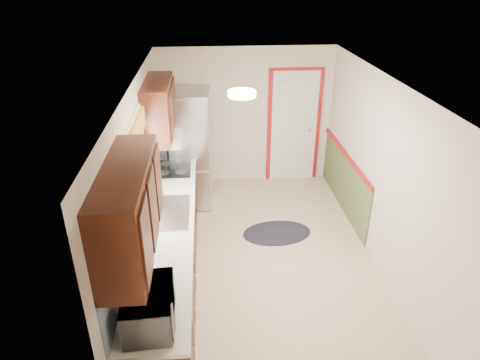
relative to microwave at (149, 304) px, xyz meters
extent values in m
cube|color=#C8AE8D|center=(1.20, 1.95, -1.14)|extent=(3.20, 5.20, 0.12)
cube|color=white|center=(1.20, 1.95, 1.26)|extent=(3.20, 5.20, 0.12)
cube|color=silver|center=(1.20, 4.45, 0.06)|extent=(3.20, 0.10, 2.40)
cube|color=silver|center=(1.20, -0.55, 0.06)|extent=(3.20, 0.10, 2.40)
cube|color=silver|center=(-0.30, 1.95, 0.06)|extent=(0.10, 5.20, 2.40)
cube|color=silver|center=(2.70, 1.95, 0.06)|extent=(0.10, 5.20, 2.40)
cube|color=#35150C|center=(0.00, 1.65, -0.69)|extent=(0.60, 4.00, 0.90)
cube|color=silver|center=(0.01, 1.65, -0.22)|extent=(0.63, 4.00, 0.04)
cube|color=#4E7ABF|center=(-0.29, 1.65, 0.08)|extent=(0.02, 4.00, 0.55)
cube|color=#35150C|center=(-0.12, 0.35, 0.69)|extent=(0.35, 1.40, 0.75)
cube|color=#35150C|center=(-0.12, 3.05, 0.69)|extent=(0.35, 1.20, 0.75)
cube|color=white|center=(-0.29, 1.75, 0.48)|extent=(0.02, 1.00, 0.90)
cube|color=#DF5C29|center=(-0.24, 1.75, 0.83)|extent=(0.05, 1.12, 0.24)
cube|color=#B7B7BC|center=(0.01, 1.75, -0.19)|extent=(0.52, 0.82, 0.02)
cube|color=white|center=(-0.07, 3.10, 0.24)|extent=(0.45, 0.60, 0.15)
cube|color=maroon|center=(2.05, 4.42, -0.14)|extent=(0.94, 0.05, 2.08)
cube|color=white|center=(2.05, 4.39, -0.14)|extent=(0.80, 0.04, 2.00)
cube|color=#495530|center=(2.69, 3.30, -0.69)|extent=(0.02, 2.30, 0.90)
cube|color=maroon|center=(2.67, 3.30, -0.22)|extent=(0.04, 2.30, 0.06)
cylinder|color=#FFD88C|center=(0.90, 1.75, 1.22)|extent=(0.30, 0.30, 0.06)
imported|color=white|center=(0.00, 0.00, 0.00)|extent=(0.36, 0.61, 0.40)
cube|color=#B7B7BC|center=(0.18, 3.70, -0.20)|extent=(0.84, 0.80, 1.89)
cylinder|color=black|center=(-0.08, 3.29, -0.29)|extent=(0.02, 0.02, 1.32)
ellipsoid|color=black|center=(1.50, 2.60, -1.13)|extent=(1.08, 0.75, 0.01)
cube|color=black|center=(0.01, 2.96, -0.19)|extent=(0.50, 0.61, 0.02)
camera|label=1|loc=(0.52, -2.66, 2.44)|focal=32.00mm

